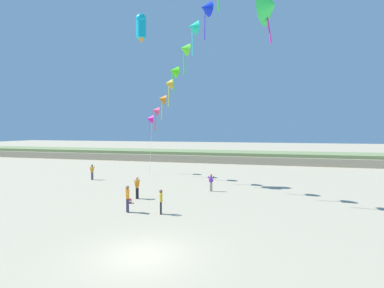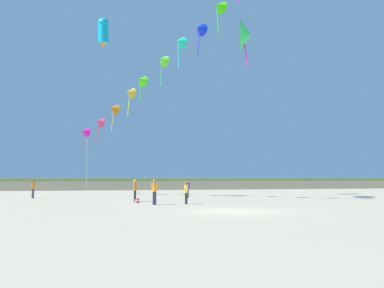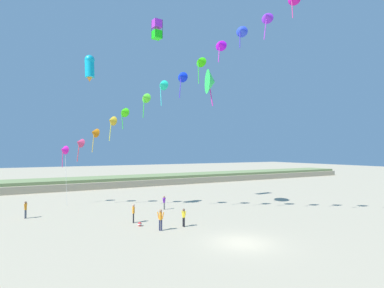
{
  "view_description": "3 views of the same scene",
  "coord_description": "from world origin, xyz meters",
  "px_view_note": "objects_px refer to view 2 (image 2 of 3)",
  "views": [
    {
      "loc": [
        5.42,
        -11.54,
        5.36
      ],
      "look_at": [
        -0.43,
        9.47,
        4.35
      ],
      "focal_mm": 28.0,
      "sensor_mm": 36.0,
      "label": 1
    },
    {
      "loc": [
        -6.81,
        -22.13,
        1.97
      ],
      "look_at": [
        0.42,
        13.87,
        4.88
      ],
      "focal_mm": 38.0,
      "sensor_mm": 36.0,
      "label": 2
    },
    {
      "loc": [
        -13.64,
        -17.11,
        6.59
      ],
      "look_at": [
        0.78,
        8.83,
        7.29
      ],
      "focal_mm": 28.0,
      "sensor_mm": 36.0,
      "label": 3
    }
  ],
  "objects_px": {
    "person_near_left": "(33,187)",
    "beach_ball": "(137,200)",
    "large_kite_low_lead": "(103,32)",
    "large_kite_high_solo": "(246,35)",
    "person_far_left": "(135,189)",
    "person_far_right": "(186,191)",
    "person_near_right": "(188,188)",
    "person_mid_center": "(155,190)"
  },
  "relations": [
    {
      "from": "person_near_left",
      "to": "beach_ball",
      "type": "relative_size",
      "value": 4.6
    },
    {
      "from": "large_kite_low_lead",
      "to": "large_kite_high_solo",
      "type": "distance_m",
      "value": 13.5
    },
    {
      "from": "person_far_left",
      "to": "large_kite_high_solo",
      "type": "bearing_deg",
      "value": 11.79
    },
    {
      "from": "large_kite_high_solo",
      "to": "beach_ball",
      "type": "height_order",
      "value": "large_kite_high_solo"
    },
    {
      "from": "large_kite_low_lead",
      "to": "beach_ball",
      "type": "bearing_deg",
      "value": -71.03
    },
    {
      "from": "person_far_left",
      "to": "person_far_right",
      "type": "bearing_deg",
      "value": -46.32
    },
    {
      "from": "person_near_right",
      "to": "person_mid_center",
      "type": "xyz_separation_m",
      "value": [
        -3.86,
        -8.07,
        0.14
      ]
    },
    {
      "from": "person_far_right",
      "to": "large_kite_low_lead",
      "type": "relative_size",
      "value": 0.54
    },
    {
      "from": "person_far_left",
      "to": "person_near_right",
      "type": "bearing_deg",
      "value": 41.16
    },
    {
      "from": "person_near_right",
      "to": "person_mid_center",
      "type": "distance_m",
      "value": 8.94
    },
    {
      "from": "person_near_left",
      "to": "large_kite_high_solo",
      "type": "height_order",
      "value": "large_kite_high_solo"
    },
    {
      "from": "person_far_right",
      "to": "person_far_left",
      "type": "bearing_deg",
      "value": 133.68
    },
    {
      "from": "person_near_right",
      "to": "person_far_right",
      "type": "xyz_separation_m",
      "value": [
        -1.61,
        -7.88,
        0.03
      ]
    },
    {
      "from": "person_near_right",
      "to": "beach_ball",
      "type": "distance_m",
      "value": 7.63
    },
    {
      "from": "beach_ball",
      "to": "person_far_right",
      "type": "bearing_deg",
      "value": -32.25
    },
    {
      "from": "person_near_right",
      "to": "person_far_right",
      "type": "relative_size",
      "value": 0.96
    },
    {
      "from": "large_kite_high_solo",
      "to": "person_far_left",
      "type": "bearing_deg",
      "value": -168.21
    },
    {
      "from": "large_kite_low_lead",
      "to": "person_far_right",
      "type": "bearing_deg",
      "value": -59.42
    },
    {
      "from": "person_far_right",
      "to": "large_kite_high_solo",
      "type": "distance_m",
      "value": 16.08
    },
    {
      "from": "large_kite_high_solo",
      "to": "person_near_right",
      "type": "bearing_deg",
      "value": 154.44
    },
    {
      "from": "person_near_left",
      "to": "person_far_left",
      "type": "height_order",
      "value": "person_far_left"
    },
    {
      "from": "person_near_left",
      "to": "person_mid_center",
      "type": "height_order",
      "value": "person_mid_center"
    },
    {
      "from": "person_far_right",
      "to": "large_kite_high_solo",
      "type": "relative_size",
      "value": 0.38
    },
    {
      "from": "person_near_right",
      "to": "person_far_left",
      "type": "bearing_deg",
      "value": -138.84
    },
    {
      "from": "person_mid_center",
      "to": "person_far_right",
      "type": "bearing_deg",
      "value": 4.58
    },
    {
      "from": "person_far_right",
      "to": "beach_ball",
      "type": "bearing_deg",
      "value": 147.75
    },
    {
      "from": "person_far_left",
      "to": "person_mid_center",
      "type": "bearing_deg",
      "value": -73.27
    },
    {
      "from": "person_mid_center",
      "to": "beach_ball",
      "type": "xyz_separation_m",
      "value": [
        -1.02,
        2.25,
        -0.84
      ]
    },
    {
      "from": "person_near_right",
      "to": "large_kite_low_lead",
      "type": "distance_m",
      "value": 16.89
    },
    {
      "from": "person_near_right",
      "to": "person_far_left",
      "type": "xyz_separation_m",
      "value": [
        -4.98,
        -4.35,
        0.11
      ]
    },
    {
      "from": "person_far_left",
      "to": "person_far_right",
      "type": "height_order",
      "value": "person_far_left"
    },
    {
      "from": "person_near_right",
      "to": "beach_ball",
      "type": "xyz_separation_m",
      "value": [
        -4.89,
        -5.82,
        -0.7
      ]
    },
    {
      "from": "person_mid_center",
      "to": "person_far_right",
      "type": "xyz_separation_m",
      "value": [
        2.26,
        0.18,
        -0.1
      ]
    },
    {
      "from": "large_kite_low_lead",
      "to": "large_kite_high_solo",
      "type": "height_order",
      "value": "large_kite_low_lead"
    },
    {
      "from": "person_far_left",
      "to": "person_far_right",
      "type": "xyz_separation_m",
      "value": [
        3.37,
        -3.53,
        -0.08
      ]
    },
    {
      "from": "person_near_left",
      "to": "person_far_right",
      "type": "xyz_separation_m",
      "value": [
        12.05,
        -10.41,
        -0.05
      ]
    },
    {
      "from": "person_mid_center",
      "to": "beach_ball",
      "type": "distance_m",
      "value": 2.61
    },
    {
      "from": "person_near_left",
      "to": "beach_ball",
      "type": "distance_m",
      "value": 12.13
    },
    {
      "from": "person_mid_center",
      "to": "large_kite_low_lead",
      "type": "xyz_separation_m",
      "value": [
        -3.88,
        10.56,
        14.67
      ]
    },
    {
      "from": "person_near_left",
      "to": "person_far_left",
      "type": "distance_m",
      "value": 11.07
    },
    {
      "from": "person_near_right",
      "to": "large_kite_high_solo",
      "type": "distance_m",
      "value": 14.69
    },
    {
      "from": "person_mid_center",
      "to": "person_far_left",
      "type": "distance_m",
      "value": 3.88
    }
  ]
}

